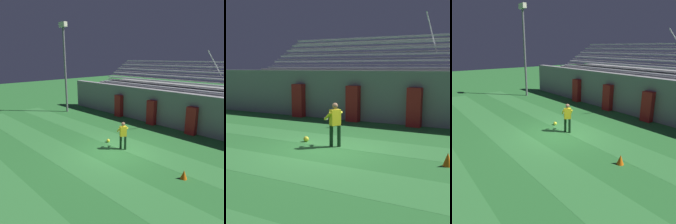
% 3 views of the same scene
% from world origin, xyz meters
% --- Properties ---
extents(ground_plane, '(80.00, 80.00, 0.00)m').
position_xyz_m(ground_plane, '(0.00, 0.00, 0.00)').
color(ground_plane, '#2D7533').
extents(turf_stripe_mid, '(28.00, 1.85, 0.01)m').
position_xyz_m(turf_stripe_mid, '(0.00, -2.30, 0.00)').
color(turf_stripe_mid, '#38843D').
rests_on(turf_stripe_mid, ground).
extents(turf_stripe_far, '(28.00, 1.85, 0.01)m').
position_xyz_m(turf_stripe_far, '(0.00, 1.39, 0.00)').
color(turf_stripe_far, '#38843D').
rests_on(turf_stripe_far, ground).
extents(back_wall, '(24.00, 0.60, 2.80)m').
position_xyz_m(back_wall, '(0.00, 6.50, 1.40)').
color(back_wall, gray).
rests_on(back_wall, ground).
extents(padding_pillar_gate_left, '(0.71, 0.44, 1.97)m').
position_xyz_m(padding_pillar_gate_left, '(-1.69, 5.95, 0.99)').
color(padding_pillar_gate_left, '#B21E1E').
rests_on(padding_pillar_gate_left, ground).
extents(padding_pillar_gate_right, '(0.71, 0.44, 1.97)m').
position_xyz_m(padding_pillar_gate_right, '(1.69, 5.95, 0.99)').
color(padding_pillar_gate_right, '#B21E1E').
rests_on(padding_pillar_gate_right, ground).
extents(padding_pillar_far_left, '(0.71, 0.44, 1.97)m').
position_xyz_m(padding_pillar_far_left, '(-5.32, 5.95, 0.99)').
color(padding_pillar_far_left, '#B21E1E').
rests_on(padding_pillar_far_left, ground).
extents(bleacher_stand, '(18.00, 4.75, 5.83)m').
position_xyz_m(bleacher_stand, '(0.00, 9.19, 1.51)').
color(bleacher_stand, gray).
rests_on(bleacher_stand, ground).
extents(floodlight_pole, '(0.90, 0.36, 8.49)m').
position_xyz_m(floodlight_pole, '(-10.25, 3.58, 5.33)').
color(floodlight_pole, slate).
rests_on(floodlight_pole, ground).
extents(goalkeeper, '(0.71, 0.74, 1.67)m').
position_xyz_m(goalkeeper, '(0.04, 0.63, 0.95)').
color(goalkeeper, '#143319').
rests_on(goalkeeper, ground).
extents(soccer_ball, '(0.22, 0.22, 0.22)m').
position_xyz_m(soccer_ball, '(-1.35, 0.75, 0.11)').
color(soccer_ball, yellow).
rests_on(soccer_ball, ground).
extents(traffic_cone, '(0.30, 0.30, 0.42)m').
position_xyz_m(traffic_cone, '(4.20, 0.12, 0.21)').
color(traffic_cone, orange).
rests_on(traffic_cone, ground).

